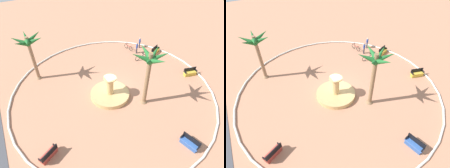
{
  "view_description": "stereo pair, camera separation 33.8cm",
  "coord_description": "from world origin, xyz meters",
  "views": [
    {
      "loc": [
        -13.79,
        7.98,
        14.3
      ],
      "look_at": [
        -0.24,
        0.25,
        1.0
      ],
      "focal_mm": 30.24,
      "sensor_mm": 36.0,
      "label": 1
    },
    {
      "loc": [
        -13.95,
        7.68,
        14.3
      ],
      "look_at": [
        -0.24,
        0.25,
        1.0
      ],
      "focal_mm": 30.24,
      "sensor_mm": 36.0,
      "label": 2
    }
  ],
  "objects": [
    {
      "name": "bench_north",
      "position": [
        -9.4,
        -1.96,
        0.35
      ],
      "size": [
        1.67,
        0.81,
        1.0
      ],
      "color": "#335BA8",
      "rests_on": "ground"
    },
    {
      "name": "bench_east",
      "position": [
        3.68,
        -9.14,
        0.35
      ],
      "size": [
        1.06,
        1.67,
        1.0
      ],
      "color": "gold",
      "rests_on": "ground"
    },
    {
      "name": "person_cyclist_helmet",
      "position": [
        5.05,
        -6.85,
        0.91
      ],
      "size": [
        0.37,
        0.44,
        1.63
      ],
      "color": "#33333D",
      "rests_on": "ground"
    },
    {
      "name": "person_cyclist_photo",
      "position": [
        6.14,
        -8.14,
        0.91
      ],
      "size": [
        0.37,
        0.44,
        1.63
      ],
      "color": "#33333D",
      "rests_on": "ground"
    },
    {
      "name": "palm_tree_near_fountain",
      "position": [
        6.09,
        6.81,
        4.33
      ],
      "size": [
        3.58,
        3.41,
        5.69
      ],
      "color": "#8E6B4C",
      "rests_on": "ground"
    },
    {
      "name": "bench_west",
      "position": [
        -2.48,
        -9.49,
        0.35
      ],
      "size": [
        0.89,
        1.67,
        1.0
      ],
      "color": "gold",
      "rests_on": "ground"
    },
    {
      "name": "bicycle_red_frame",
      "position": [
        6.49,
        -6.4,
        0.38
      ],
      "size": [
        1.71,
        0.47,
        0.94
      ],
      "color": "black",
      "rests_on": "ground"
    },
    {
      "name": "plaza_curb",
      "position": [
        0.0,
        0.0,
        0.1
      ],
      "size": [
        22.16,
        22.16,
        0.2
      ],
      "primitive_type": "torus",
      "color": "silver",
      "rests_on": "ground"
    },
    {
      "name": "fountain",
      "position": [
        -0.81,
        0.83,
        0.34
      ],
      "size": [
        4.18,
        4.18,
        2.48
      ],
      "color": "tan",
      "rests_on": "ground"
    },
    {
      "name": "bench_southeast",
      "position": [
        -4.61,
        8.5,
        0.35
      ],
      "size": [
        1.2,
        1.65,
        1.0
      ],
      "color": "#B73D33",
      "rests_on": "ground"
    },
    {
      "name": "ground_plane",
      "position": [
        0.0,
        0.0,
        0.0
      ],
      "size": [
        80.0,
        80.0,
        0.0
      ],
      "primitive_type": "plane",
      "color": "tan"
    },
    {
      "name": "palm_tree_by_curb",
      "position": [
        -3.4,
        -1.82,
        4.64
      ],
      "size": [
        3.54,
        3.38,
        6.15
      ],
      "color": "brown",
      "rests_on": "ground"
    },
    {
      "name": "bicycle_by_lamppost",
      "position": [
        3.33,
        -6.29,
        0.38
      ],
      "size": [
        0.44,
        1.72,
        0.94
      ],
      "color": "black",
      "rests_on": "ground"
    }
  ]
}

